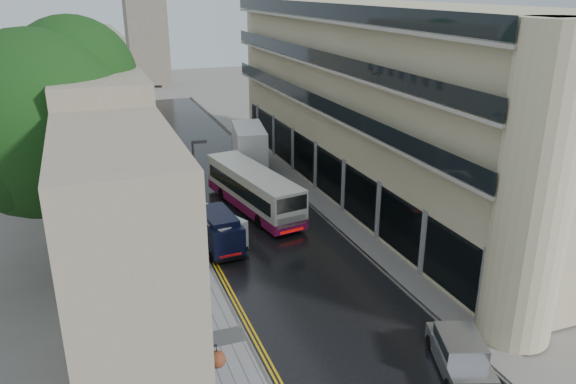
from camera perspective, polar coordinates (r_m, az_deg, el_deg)
road at (r=42.24m, az=-4.84°, el=-0.94°), size 9.00×85.00×0.02m
left_sidewalk at (r=41.18m, az=-12.69°, el=-1.88°), size 2.70×85.00×0.12m
right_sidewalk at (r=43.86m, az=1.96°, el=0.00°), size 1.80×85.00×0.12m
old_shop_row at (r=41.57m, az=-18.76°, el=6.35°), size 4.50×56.00×12.00m
modern_block at (r=42.75m, az=9.01°, el=8.90°), size 8.00×40.00×14.00m
tree_near at (r=31.70m, az=-23.59°, el=3.39°), size 10.56×10.56×13.89m
tree_far at (r=44.48m, az=-22.52°, el=7.04°), size 9.24×9.24×12.46m
cream_bus at (r=37.06m, az=-2.98°, el=-1.52°), size 4.27×11.11×2.96m
white_lorry at (r=46.33m, az=-5.13°, el=3.73°), size 3.79×8.30×4.20m
silver_hatchback at (r=24.06m, az=16.17°, el=-17.51°), size 3.11×4.55×1.57m
white_van at (r=33.22m, az=-7.43°, el=-5.10°), size 3.79×5.19×2.16m
navy_van at (r=32.92m, az=-7.75°, el=-5.07°), size 2.27×4.95×2.46m
pedestrian at (r=39.01m, az=-13.04°, el=-1.58°), size 0.78×0.61×1.89m
lamp_post_near at (r=31.95m, az=-9.31°, el=-1.15°), size 0.82×0.27×7.19m
lamp_post_far at (r=47.52m, az=-13.32°, el=5.92°), size 0.87×0.43×7.58m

